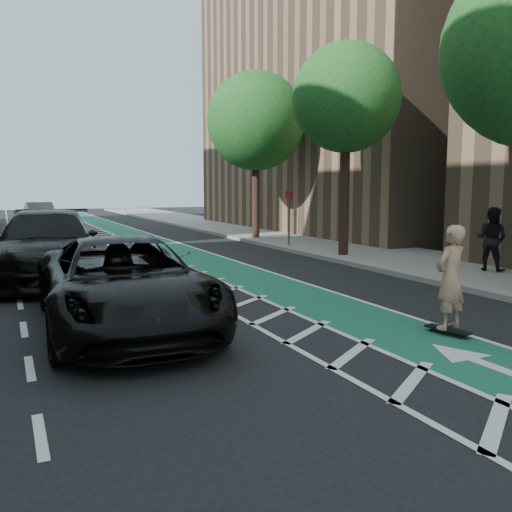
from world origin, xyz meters
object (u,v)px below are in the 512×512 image
skateboarder (450,277)px  barrel_a (68,286)px  suv_near (123,283)px  suv_far (47,245)px

skateboarder → barrel_a: size_ratio=2.02×
skateboarder → suv_near: 5.94m
suv_near → barrel_a: suv_near is taller
suv_near → suv_far: (-0.87, 6.41, 0.13)m
skateboarder → barrel_a: 8.06m
suv_near → barrel_a: 2.67m
skateboarder → barrel_a: (-5.90, 5.45, -0.61)m
skateboarder → barrel_a: bearing=-54.4°
suv_near → barrel_a: size_ratio=6.63×
suv_far → barrel_a: size_ratio=7.33×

